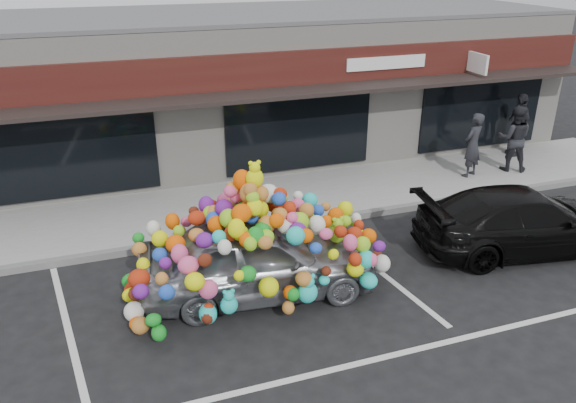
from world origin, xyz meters
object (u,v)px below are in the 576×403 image
object	(u,v)px
pedestrian_a	(473,145)
toy_car	(258,250)
black_sedan	(524,220)
pedestrian_c	(518,125)
pedestrian_b	(514,138)

from	to	relation	value
pedestrian_a	toy_car	bearing A→B (deg)	0.96
black_sedan	pedestrian_c	size ratio (longest dim) A/B	2.44
toy_car	pedestrian_b	world-z (taller)	toy_car
pedestrian_b	toy_car	bearing A→B (deg)	54.00
black_sedan	pedestrian_c	bearing A→B (deg)	-29.62
black_sedan	pedestrian_a	world-z (taller)	pedestrian_a
pedestrian_a	black_sedan	bearing A→B (deg)	45.36
toy_car	pedestrian_a	size ratio (longest dim) A/B	2.68
black_sedan	pedestrian_a	size ratio (longest dim) A/B	2.59
black_sedan	pedestrian_b	xyz separation A→B (m)	(2.72, 3.76, 0.42)
toy_car	black_sedan	distance (m)	5.90
pedestrian_c	toy_car	bearing A→B (deg)	-51.13
toy_car	black_sedan	xyz separation A→B (m)	(5.89, -0.21, -0.24)
pedestrian_a	pedestrian_b	distance (m)	1.39
toy_car	pedestrian_c	world-z (taller)	toy_car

